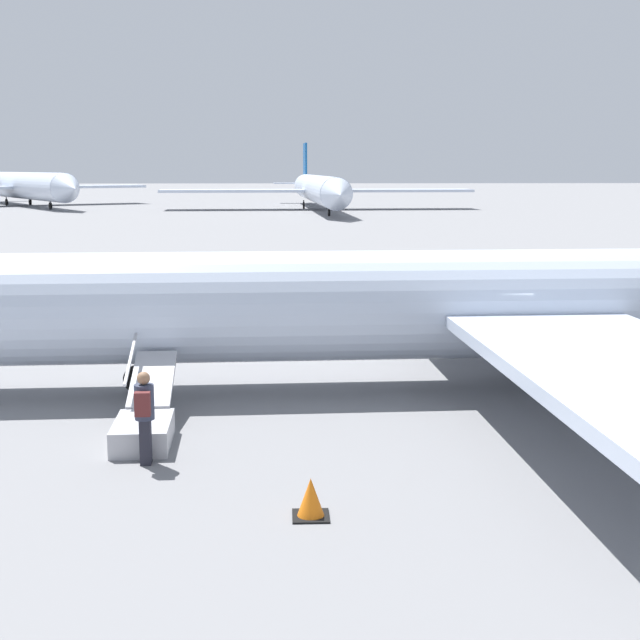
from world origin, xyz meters
The scene contains 7 objects.
ground_plane centered at (0.00, 0.00, 0.00)m, with size 600.00×600.00×0.00m, color slate.
airplane_main centered at (-0.98, -0.04, 2.10)m, with size 31.62×23.92×7.03m.
airplane_taxiing_distant centered at (41.97, -109.29, 2.95)m, with size 34.04×42.91×9.91m.
airplane_far_center centered at (0.08, -95.48, 2.73)m, with size 41.18×53.10×9.19m.
boarding_stairs centered at (7.38, 4.16, 0.38)m, with size 1.18×4.05×1.73m.
passenger centered at (7.14, 5.72, 1.00)m, with size 0.36×0.55×1.74m.
traffic_cone_near_stairs centered at (4.18, 8.35, 0.30)m, with size 0.58×0.58×0.64m.
Camera 1 is at (4.58, 21.55, 5.39)m, focal length 50.00 mm.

